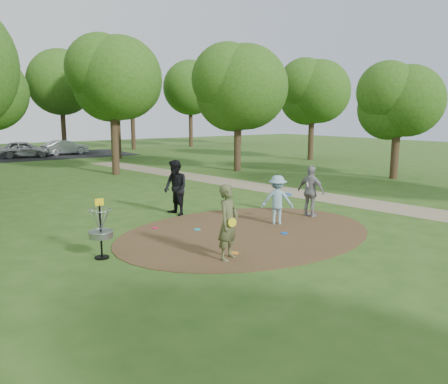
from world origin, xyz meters
TOP-DOWN VIEW (x-y plane):
  - ground at (0.00, 0.00)m, footprint 100.00×100.00m
  - dirt_clearing at (0.00, 0.00)m, footprint 8.40×8.40m
  - footpath at (6.50, 2.00)m, footprint 7.55×39.89m
  - parking_lot at (2.00, 30.00)m, footprint 14.00×8.00m
  - player_observer_with_disc at (-1.98, -1.68)m, footprint 0.83×0.72m
  - player_throwing_with_disc at (1.47, 0.24)m, footprint 1.24×1.18m
  - player_walking_with_disc at (-0.56, 3.37)m, footprint 0.79×1.00m
  - player_waiting_with_disc at (3.16, 0.31)m, footprint 0.59×1.13m
  - disc_ground_cyan at (-1.09, 1.15)m, footprint 0.22×0.22m
  - disc_ground_blue at (0.80, -0.81)m, footprint 0.22×0.22m
  - disc_ground_red at (-2.07, 2.12)m, footprint 0.22×0.22m
  - car_left at (-0.09, 29.55)m, footprint 4.40×2.47m
  - car_right at (3.49, 30.15)m, footprint 4.16×2.08m
  - disc_ground_orange at (-1.59, -1.42)m, footprint 0.22×0.22m
  - disc_golf_basket at (-4.50, 0.30)m, footprint 0.63×0.63m
  - tree_ring at (0.23, 9.63)m, footprint 37.10×45.57m

SIDE VIEW (x-z plane):
  - ground at x=0.00m, z-range 0.00..0.00m
  - parking_lot at x=2.00m, z-range 0.00..0.01m
  - footpath at x=6.50m, z-range 0.00..0.01m
  - dirt_clearing at x=0.00m, z-range 0.00..0.02m
  - disc_ground_cyan at x=-1.09m, z-range 0.02..0.04m
  - disc_ground_blue at x=0.80m, z-range 0.02..0.04m
  - disc_ground_red at x=-2.07m, z-range 0.02..0.04m
  - disc_ground_orange at x=-1.59m, z-range 0.02..0.04m
  - car_right at x=3.49m, z-range 0.00..1.31m
  - car_left at x=-0.09m, z-range 0.00..1.41m
  - player_throwing_with_disc at x=1.47m, z-range 0.00..1.63m
  - disc_golf_basket at x=-4.50m, z-range 0.10..1.64m
  - player_waiting_with_disc at x=3.16m, z-range 0.00..1.84m
  - player_observer_with_disc at x=-1.98m, z-range 0.00..1.91m
  - player_walking_with_disc at x=-0.56m, z-range 0.00..2.00m
  - tree_ring at x=0.23m, z-range 0.57..9.89m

